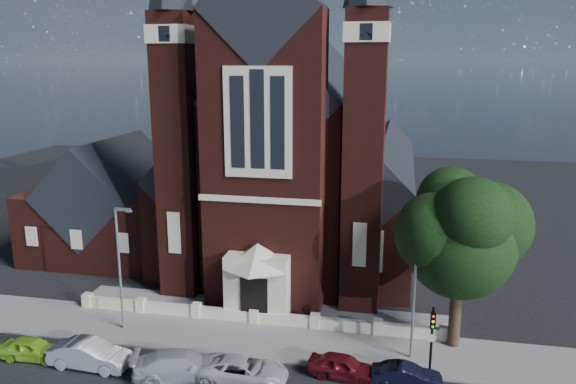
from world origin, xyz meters
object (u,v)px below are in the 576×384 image
car_navy (407,376)px  street_lamp_right (416,285)px  church (301,159)px  traffic_signal (432,332)px  car_silver_a (90,355)px  street_lamp_left (120,262)px  car_silver_b (181,365)px  car_lime_van (32,348)px  street_tree (463,238)px  parish_hall (114,208)px  car_dark_red (343,366)px  car_white_suv (243,370)px

car_navy → street_lamp_right: bearing=-7.5°
church → traffic_signal: church is taller
traffic_signal → car_silver_a: size_ratio=0.86×
church → street_lamp_left: 20.84m
traffic_signal → car_silver_a: bearing=-171.0°
car_silver_b → car_silver_a: bearing=72.3°
church → street_lamp_left: (-7.91, -18.94, -3.59)m
car_lime_van → car_navy: (21.19, 1.42, -0.02)m
car_lime_van → street_lamp_left: bearing=-41.8°
street_tree → car_silver_b: street_tree is taller
street_tree → car_silver_b: bearing=-157.2°
church → car_lime_van: (-11.43, -23.31, -7.55)m
parish_hall → car_lime_van: parish_hall is taller
street_lamp_right → car_dark_red: 6.05m
street_tree → car_silver_a: (-20.26, -6.23, -6.19)m
parish_hall → car_lime_van: size_ratio=3.27×
street_lamp_left → car_white_suv: (9.09, -4.21, -3.92)m
car_dark_red → car_navy: car_dark_red is taller
church → traffic_signal: bearing=-61.8°
car_silver_b → car_white_suv: bearing=-102.3°
street_lamp_right → car_white_suv: 10.61m
street_lamp_right → car_lime_van: street_lamp_right is taller
traffic_signal → car_navy: (-1.24, -1.37, -1.97)m
car_lime_van → car_dark_red: size_ratio=0.97×
car_lime_van → car_white_suv: car_white_suv is taller
street_lamp_left → car_white_suv: street_lamp_left is taller
street_lamp_right → car_white_suv: (-8.91, -4.21, -3.92)m
street_lamp_right → car_silver_a: (-17.75, -4.53, -3.83)m
street_lamp_right → car_lime_van: size_ratio=2.17×
car_lime_van → church: bearing=-29.0°
street_lamp_left → car_white_suv: 10.76m
street_tree → street_lamp_left: 20.71m
street_lamp_left → street_tree: bearing=4.8°
street_tree → street_lamp_right: bearing=-145.7°
parish_hall → church: bearing=17.2°
church → car_silver_a: church is taller
car_silver_b → car_dark_red: 8.79m
street_lamp_left → car_lime_van: (-3.52, -4.37, -3.96)m
street_tree → parish_hall: bearing=156.7°
parish_hall → car_silver_b: bearing=-53.3°
street_tree → car_lime_van: street_tree is taller
car_lime_van → car_silver_b: bearing=-93.9°
car_silver_a → car_white_suv: size_ratio=0.96×
street_lamp_left → parish_hall: bearing=120.0°
street_lamp_right → car_lime_van: (-21.52, -4.37, -3.96)m
traffic_signal → car_lime_van: size_ratio=1.07×
street_lamp_left → church: bearing=67.3°
street_tree → street_lamp_left: size_ratio=1.32×
car_navy → parish_hall: bearing=55.6°
car_silver_a → church: bearing=-16.2°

